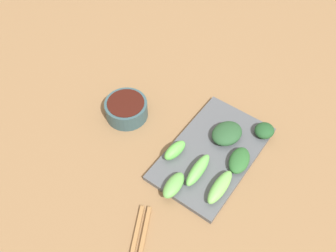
{
  "coord_description": "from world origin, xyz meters",
  "views": [
    {
      "loc": [
        0.28,
        -0.43,
        0.73
      ],
      "look_at": [
        -0.03,
        -0.01,
        0.05
      ],
      "focal_mm": 40.68,
      "sensor_mm": 36.0,
      "label": 1
    }
  ],
  "objects": [
    {
      "name": "serving_plate",
      "position": [
        0.08,
        0.0,
        0.03
      ],
      "size": [
        0.17,
        0.28,
        0.01
      ],
      "primitive_type": "cube",
      "color": "#4B4F55",
      "rests_on": "tabletop"
    },
    {
      "name": "broccoli_leafy_4",
      "position": [
        0.15,
        0.11,
        0.04
      ],
      "size": [
        0.05,
        0.05,
        0.02
      ],
      "primitive_type": "ellipsoid",
      "rotation": [
        0.0,
        0.0,
        -0.24
      ],
      "color": "#1E4924",
      "rests_on": "serving_plate"
    },
    {
      "name": "broccoli_stalk_2",
      "position": [
        0.02,
        -0.05,
        0.05
      ],
      "size": [
        0.03,
        0.06,
        0.03
      ],
      "primitive_type": "ellipsoid",
      "rotation": [
        0.0,
        0.0,
        -0.13
      ],
      "color": "#5DBA4B",
      "rests_on": "serving_plate"
    },
    {
      "name": "broccoli_stalk_1",
      "position": [
        0.14,
        -0.07,
        0.04
      ],
      "size": [
        0.03,
        0.09,
        0.03
      ],
      "primitive_type": "ellipsoid",
      "rotation": [
        0.0,
        0.0,
        0.03
      ],
      "color": "#6CB455",
      "rests_on": "serving_plate"
    },
    {
      "name": "sauce_bowl",
      "position": [
        -0.14,
        -0.02,
        0.04
      ],
      "size": [
        0.1,
        0.1,
        0.04
      ],
      "color": "#304C52",
      "rests_on": "tabletop"
    },
    {
      "name": "broccoli_leafy_3",
      "position": [
        0.09,
        0.05,
        0.05
      ],
      "size": [
        0.08,
        0.09,
        0.03
      ],
      "primitive_type": "ellipsoid",
      "rotation": [
        0.0,
        0.0,
        -0.24
      ],
      "color": "#254C2A",
      "rests_on": "serving_plate"
    },
    {
      "name": "broccoli_leafy_6",
      "position": [
        0.14,
        0.01,
        0.04
      ],
      "size": [
        0.05,
        0.08,
        0.02
      ],
      "primitive_type": "ellipsoid",
      "rotation": [
        0.0,
        0.0,
        0.2
      ],
      "color": "#275B2A",
      "rests_on": "serving_plate"
    },
    {
      "name": "broccoli_stalk_5",
      "position": [
        0.07,
        -0.12,
        0.04
      ],
      "size": [
        0.04,
        0.07,
        0.02
      ],
      "primitive_type": "ellipsoid",
      "rotation": [
        0.0,
        0.0,
        0.07
      ],
      "color": "#5DA04C",
      "rests_on": "serving_plate"
    },
    {
      "name": "broccoli_stalk_0",
      "position": [
        0.09,
        -0.07,
        0.05
      ],
      "size": [
        0.03,
        0.09,
        0.03
      ],
      "primitive_type": "ellipsoid",
      "rotation": [
        0.0,
        0.0,
        0.06
      ],
      "color": "#63B752",
      "rests_on": "serving_plate"
    },
    {
      "name": "tabletop",
      "position": [
        0.0,
        0.0,
        0.01
      ],
      "size": [
        2.1,
        2.1,
        0.02
      ],
      "primitive_type": "cube",
      "color": "brown",
      "rests_on": "ground"
    }
  ]
}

